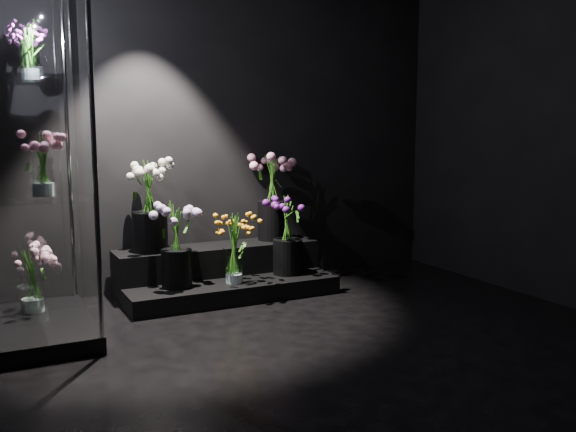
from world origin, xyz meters
TOP-DOWN VIEW (x-y plane):
  - floor at (0.00, 0.00)m, footprint 4.00×4.00m
  - wall_back at (0.00, 2.00)m, footprint 4.00×0.00m
  - display_riser at (-0.19, 1.66)m, footprint 1.69×0.75m
  - display_case at (-1.65, 1.16)m, footprint 0.66×1.09m
  - bouquet_orange_bells at (-0.19, 1.38)m, footprint 0.35×0.35m
  - bouquet_lilac at (-0.63, 1.47)m, footprint 0.41×0.41m
  - bouquet_purple at (0.32, 1.48)m, footprint 0.37×0.37m
  - bouquet_cream_roses at (-0.75, 1.76)m, footprint 0.51×0.51m
  - bouquet_pink_roses at (0.33, 1.80)m, footprint 0.51×0.51m
  - bouquet_case_pink at (-1.59, 0.96)m, footprint 0.41×0.41m
  - bouquet_case_magenta at (-1.60, 1.32)m, footprint 0.25×0.25m
  - bouquet_case_base_pink at (-1.66, 1.37)m, footprint 0.39×0.39m

SIDE VIEW (x-z plane):
  - floor at x=0.00m, z-range 0.00..0.00m
  - display_riser at x=-0.19m, z-range -0.03..0.34m
  - bouquet_case_base_pink at x=-1.66m, z-range 0.12..0.58m
  - bouquet_orange_bells at x=-0.19m, z-range 0.15..0.69m
  - bouquet_purple at x=0.32m, z-range 0.17..0.84m
  - bouquet_lilac at x=-0.63m, z-range 0.19..0.86m
  - bouquet_cream_roses at x=-0.75m, z-range 0.43..1.15m
  - bouquet_pink_roses at x=0.33m, z-range 0.44..1.18m
  - bouquet_case_pink at x=-1.59m, z-range 0.95..1.34m
  - display_case at x=-1.65m, z-range 0.00..2.41m
  - wall_back at x=0.00m, z-range -0.60..3.40m
  - bouquet_case_magenta at x=-1.60m, z-range 1.66..2.01m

